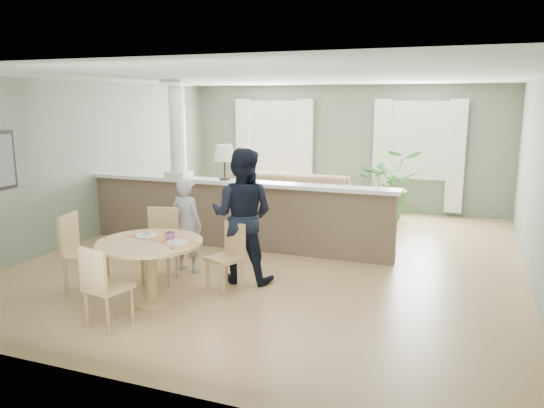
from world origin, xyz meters
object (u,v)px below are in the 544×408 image
at_px(sofa, 279,200).
at_px(dining_table, 151,254).
at_px(child_person, 187,225).
at_px(chair_far_man, 229,253).
at_px(chair_side, 79,250).
at_px(chair_far_boy, 161,241).
at_px(man_person, 242,216).
at_px(houseplant, 388,184).
at_px(chair_near, 103,284).

height_order(sofa, dining_table, sofa).
bearing_deg(child_person, chair_far_man, 158.85).
distance_m(sofa, chair_side, 4.49).
relative_size(chair_far_boy, chair_far_man, 1.13).
height_order(chair_side, man_person, man_person).
xyz_separation_m(sofa, child_person, (-0.23, -3.12, 0.19)).
bearing_deg(chair_far_man, child_person, 175.46).
bearing_deg(chair_far_man, houseplant, 98.84).
distance_m(chair_far_boy, chair_far_man, 1.01).
xyz_separation_m(chair_side, child_person, (0.80, 1.25, 0.11)).
bearing_deg(sofa, man_person, -78.26).
distance_m(chair_far_man, chair_side, 1.85).
xyz_separation_m(sofa, dining_table, (-0.03, -4.31, 0.13)).
bearing_deg(chair_side, chair_far_boy, -52.68).
height_order(houseplant, chair_near, houseplant).
distance_m(houseplant, child_person, 4.83).
bearing_deg(chair_near, man_person, -99.75).
xyz_separation_m(houseplant, man_person, (-1.22, -4.44, 0.17)).
relative_size(houseplant, child_person, 1.08).
height_order(chair_near, child_person, child_person).
distance_m(dining_table, man_person, 1.33).
relative_size(sofa, child_person, 2.44).
bearing_deg(dining_table, child_person, 99.56).
height_order(chair_side, child_person, child_person).
bearing_deg(chair_side, houseplant, -40.70).
height_order(chair_far_man, chair_side, chair_side).
xyz_separation_m(houseplant, chair_far_boy, (-2.26, -4.79, -0.19)).
relative_size(sofa, chair_far_man, 3.79).
xyz_separation_m(sofa, chair_side, (-1.04, -4.37, 0.08)).
distance_m(chair_near, chair_side, 1.23).
bearing_deg(sofa, chair_side, -103.27).
bearing_deg(houseplant, dining_table, -109.12).
bearing_deg(dining_table, houseplant, 70.88).
xyz_separation_m(chair_far_man, man_person, (0.03, 0.36, 0.42)).
xyz_separation_m(sofa, chair_far_boy, (-0.38, -3.56, 0.06)).
distance_m(chair_far_boy, chair_near, 1.60).
bearing_deg(chair_far_man, chair_far_boy, -157.49).
relative_size(dining_table, chair_far_man, 1.45).
distance_m(chair_side, child_person, 1.49).
distance_m(houseplant, chair_far_man, 4.97).
relative_size(child_person, man_person, 0.75).
height_order(dining_table, child_person, child_person).
height_order(houseplant, chair_side, houseplant).
distance_m(chair_far_man, child_person, 1.00).
xyz_separation_m(sofa, houseplant, (1.88, 1.22, 0.25)).
bearing_deg(man_person, sofa, -83.92).
distance_m(sofa, chair_far_boy, 3.58).
distance_m(chair_near, man_person, 2.09).
distance_m(dining_table, chair_far_man, 1.00).
xyz_separation_m(chair_far_boy, man_person, (1.04, 0.34, 0.36)).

